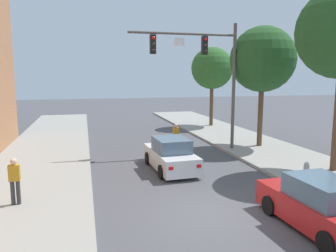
{
  "coord_description": "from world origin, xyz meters",
  "views": [
    {
      "loc": [
        -4.17,
        -9.8,
        4.55
      ],
      "look_at": [
        -0.0,
        6.6,
        2.0
      ],
      "focal_mm": 35.18,
      "sensor_mm": 36.0,
      "label": 1
    }
  ],
  "objects_px": {
    "street_tree_second": "(263,60)",
    "pedestrian_crossing_road": "(176,136)",
    "street_tree_third": "(212,68)",
    "pedestrian_sidewalk_left_walker": "(15,179)",
    "fire_hydrant": "(306,170)",
    "car_lead_white": "(171,155)",
    "car_following_red": "(320,206)",
    "traffic_signal_mast": "(206,63)"
  },
  "relations": [
    {
      "from": "street_tree_second",
      "to": "pedestrian_crossing_road",
      "type": "bearing_deg",
      "value": 172.54
    },
    {
      "from": "street_tree_second",
      "to": "street_tree_third",
      "type": "relative_size",
      "value": 1.07
    },
    {
      "from": "pedestrian_sidewalk_left_walker",
      "to": "street_tree_third",
      "type": "height_order",
      "value": "street_tree_third"
    },
    {
      "from": "fire_hydrant",
      "to": "street_tree_third",
      "type": "relative_size",
      "value": 0.1
    },
    {
      "from": "car_lead_white",
      "to": "pedestrian_crossing_road",
      "type": "bearing_deg",
      "value": 71.03
    },
    {
      "from": "pedestrian_sidewalk_left_walker",
      "to": "street_tree_second",
      "type": "relative_size",
      "value": 0.22
    },
    {
      "from": "car_following_red",
      "to": "street_tree_second",
      "type": "height_order",
      "value": "street_tree_second"
    },
    {
      "from": "fire_hydrant",
      "to": "street_tree_second",
      "type": "xyz_separation_m",
      "value": [
        1.55,
        6.74,
        5.08
      ]
    },
    {
      "from": "car_following_red",
      "to": "fire_hydrant",
      "type": "xyz_separation_m",
      "value": [
        2.59,
        4.05,
        -0.22
      ]
    },
    {
      "from": "car_following_red",
      "to": "street_tree_second",
      "type": "relative_size",
      "value": 0.57
    },
    {
      "from": "pedestrian_sidewalk_left_walker",
      "to": "car_lead_white",
      "type": "bearing_deg",
      "value": 27.38
    },
    {
      "from": "car_following_red",
      "to": "pedestrian_sidewalk_left_walker",
      "type": "distance_m",
      "value": 9.94
    },
    {
      "from": "traffic_signal_mast",
      "to": "pedestrian_sidewalk_left_walker",
      "type": "distance_m",
      "value": 12.2
    },
    {
      "from": "car_lead_white",
      "to": "car_following_red",
      "type": "height_order",
      "value": "same"
    },
    {
      "from": "car_following_red",
      "to": "pedestrian_crossing_road",
      "type": "relative_size",
      "value": 2.61
    },
    {
      "from": "car_lead_white",
      "to": "pedestrian_sidewalk_left_walker",
      "type": "relative_size",
      "value": 2.63
    },
    {
      "from": "pedestrian_sidewalk_left_walker",
      "to": "street_tree_second",
      "type": "bearing_deg",
      "value": 27.27
    },
    {
      "from": "traffic_signal_mast",
      "to": "pedestrian_sidewalk_left_walker",
      "type": "relative_size",
      "value": 4.57
    },
    {
      "from": "car_following_red",
      "to": "traffic_signal_mast",
      "type": "bearing_deg",
      "value": 88.5
    },
    {
      "from": "car_lead_white",
      "to": "car_following_red",
      "type": "distance_m",
      "value": 7.76
    },
    {
      "from": "traffic_signal_mast",
      "to": "pedestrian_sidewalk_left_walker",
      "type": "height_order",
      "value": "traffic_signal_mast"
    },
    {
      "from": "traffic_signal_mast",
      "to": "car_lead_white",
      "type": "xyz_separation_m",
      "value": [
        -2.96,
        -3.18,
        -4.61
      ]
    },
    {
      "from": "car_lead_white",
      "to": "pedestrian_crossing_road",
      "type": "distance_m",
      "value": 4.46
    },
    {
      "from": "pedestrian_sidewalk_left_walker",
      "to": "pedestrian_crossing_road",
      "type": "xyz_separation_m",
      "value": [
        7.88,
        7.54,
        -0.15
      ]
    },
    {
      "from": "car_lead_white",
      "to": "street_tree_third",
      "type": "height_order",
      "value": "street_tree_third"
    },
    {
      "from": "pedestrian_sidewalk_left_walker",
      "to": "fire_hydrant",
      "type": "relative_size",
      "value": 2.28
    },
    {
      "from": "car_lead_white",
      "to": "street_tree_second",
      "type": "bearing_deg",
      "value": 27.17
    },
    {
      "from": "pedestrian_crossing_road",
      "to": "street_tree_second",
      "type": "bearing_deg",
      "value": -7.46
    },
    {
      "from": "traffic_signal_mast",
      "to": "pedestrian_crossing_road",
      "type": "distance_m",
      "value": 4.79
    },
    {
      "from": "car_following_red",
      "to": "street_tree_third",
      "type": "xyz_separation_m",
      "value": [
        4.44,
        19.86,
        4.54
      ]
    },
    {
      "from": "car_lead_white",
      "to": "fire_hydrant",
      "type": "distance_m",
      "value": 6.19
    },
    {
      "from": "street_tree_second",
      "to": "street_tree_third",
      "type": "height_order",
      "value": "street_tree_second"
    },
    {
      "from": "street_tree_second",
      "to": "street_tree_third",
      "type": "xyz_separation_m",
      "value": [
        0.29,
        9.07,
        -0.33
      ]
    },
    {
      "from": "pedestrian_sidewalk_left_walker",
      "to": "fire_hydrant",
      "type": "height_order",
      "value": "pedestrian_sidewalk_left_walker"
    },
    {
      "from": "traffic_signal_mast",
      "to": "street_tree_third",
      "type": "bearing_deg",
      "value": 66.11
    },
    {
      "from": "car_following_red",
      "to": "pedestrian_sidewalk_left_walker",
      "type": "height_order",
      "value": "pedestrian_sidewalk_left_walker"
    },
    {
      "from": "car_lead_white",
      "to": "street_tree_third",
      "type": "relative_size",
      "value": 0.62
    },
    {
      "from": "traffic_signal_mast",
      "to": "pedestrian_crossing_road",
      "type": "relative_size",
      "value": 4.57
    },
    {
      "from": "pedestrian_crossing_road",
      "to": "street_tree_second",
      "type": "height_order",
      "value": "street_tree_second"
    },
    {
      "from": "fire_hydrant",
      "to": "pedestrian_sidewalk_left_walker",
      "type": "bearing_deg",
      "value": -179.55
    },
    {
      "from": "pedestrian_crossing_road",
      "to": "fire_hydrant",
      "type": "bearing_deg",
      "value": -62.79
    },
    {
      "from": "traffic_signal_mast",
      "to": "fire_hydrant",
      "type": "bearing_deg",
      "value": -70.14
    }
  ]
}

